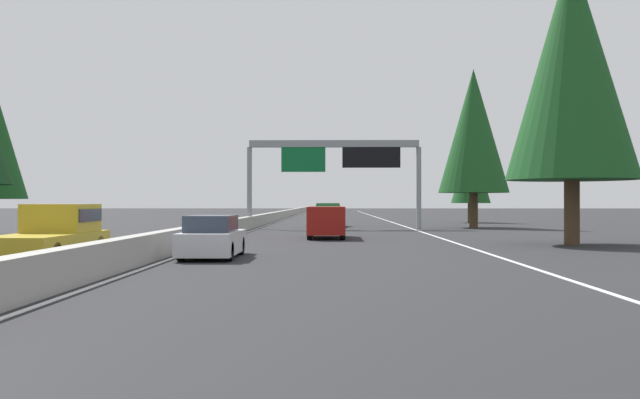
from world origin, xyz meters
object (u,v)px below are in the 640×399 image
(minivan_far_center, at_px, (326,220))
(oncoming_near, at_px, (54,234))
(pickup_mid_left, at_px, (328,215))
(conifer_right_mid, at_px, (471,169))
(sign_gantry_overhead, at_px, (336,158))
(conifer_right_near, at_px, (473,131))
(sedan_far_right, at_px, (329,211))
(sedan_near_right, at_px, (212,238))
(conifer_right_foreground, at_px, (572,65))

(minivan_far_center, distance_m, oncoming_near, 17.70)
(pickup_mid_left, bearing_deg, oncoming_near, 165.89)
(conifer_right_mid, bearing_deg, pickup_mid_left, 128.97)
(pickup_mid_left, bearing_deg, sign_gantry_overhead, -172.39)
(sign_gantry_overhead, xyz_separation_m, conifer_right_near, (2.42, -10.44, 2.22))
(oncoming_near, bearing_deg, conifer_right_near, 148.03)
(sedan_far_right, bearing_deg, sedan_near_right, 177.36)
(oncoming_near, bearing_deg, pickup_mid_left, 165.89)
(conifer_right_near, bearing_deg, conifer_right_foreground, -179.90)
(conifer_right_foreground, bearing_deg, sedan_near_right, 116.59)
(conifer_right_mid, bearing_deg, conifer_right_foreground, 176.05)
(sign_gantry_overhead, height_order, pickup_mid_left, sign_gantry_overhead)
(conifer_right_foreground, bearing_deg, minivan_far_center, 62.64)
(sedan_near_right, bearing_deg, pickup_mid_left, -7.03)
(pickup_mid_left, bearing_deg, minivan_far_center, 180.00)
(sedan_far_right, xyz_separation_m, conifer_right_foreground, (-73.80, -11.21, 7.42))
(pickup_mid_left, bearing_deg, sedan_far_right, 0.12)
(conifer_right_mid, bearing_deg, conifer_right_near, 169.58)
(conifer_right_mid, bearing_deg, minivan_far_center, 154.96)
(minivan_far_center, bearing_deg, conifer_right_mid, -25.04)
(sign_gantry_overhead, xyz_separation_m, oncoming_near, (-28.81, 9.06, -4.21))
(minivan_far_center, height_order, conifer_right_near, conifer_right_near)
(sedan_near_right, distance_m, conifer_right_foreground, 18.29)
(conifer_right_near, bearing_deg, sedan_near_right, 152.70)
(oncoming_near, distance_m, conifer_right_near, 37.37)
(minivan_far_center, relative_size, pickup_mid_left, 0.89)
(minivan_far_center, height_order, pickup_mid_left, pickup_mid_left)
(sedan_far_right, bearing_deg, pickup_mid_left, -179.88)
(minivan_far_center, distance_m, pickup_mid_left, 17.97)
(conifer_right_foreground, bearing_deg, conifer_right_mid, -3.95)
(sign_gantry_overhead, bearing_deg, oncoming_near, 162.54)
(sign_gantry_overhead, distance_m, sedan_near_right, 27.22)
(sedan_near_right, distance_m, sedan_far_right, 81.37)
(oncoming_near, bearing_deg, sign_gantry_overhead, 162.54)
(sedan_near_right, height_order, conifer_right_mid, conifer_right_mid)
(minivan_far_center, bearing_deg, sedan_near_right, 163.78)
(sedan_near_right, height_order, oncoming_near, oncoming_near)
(pickup_mid_left, relative_size, oncoming_near, 1.00)
(sign_gantry_overhead, bearing_deg, conifer_right_near, -76.93)
(pickup_mid_left, distance_m, conifer_right_mid, 17.86)
(conifer_right_foreground, height_order, conifer_right_mid, conifer_right_foreground)
(sign_gantry_overhead, height_order, minivan_far_center, sign_gantry_overhead)
(oncoming_near, bearing_deg, conifer_right_mid, 153.74)
(pickup_mid_left, xyz_separation_m, conifer_right_foreground, (-23.72, -11.11, 7.18))
(conifer_right_foreground, bearing_deg, conifer_right_near, 0.10)
(conifer_right_foreground, distance_m, conifer_right_mid, 34.85)
(oncoming_near, xyz_separation_m, conifer_right_near, (31.23, -19.50, 6.43))
(sign_gantry_overhead, height_order, oncoming_near, sign_gantry_overhead)
(minivan_far_center, height_order, oncoming_near, oncoming_near)
(conifer_right_foreground, xyz_separation_m, conifer_right_near, (21.42, 0.04, -0.76))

